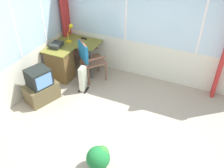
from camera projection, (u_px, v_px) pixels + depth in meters
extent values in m
cube|color=#A09582|center=(123.00, 139.00, 4.29)|extent=(5.04, 5.75, 0.06)
cube|color=silver|center=(12.00, 85.00, 4.82)|extent=(4.04, 0.06, 0.85)
cube|color=white|center=(11.00, 16.00, 4.36)|extent=(0.04, 0.07, 1.72)
cube|color=white|center=(39.00, 3.00, 4.95)|extent=(0.04, 0.07, 1.72)
cube|color=silver|center=(157.00, 62.00, 5.53)|extent=(0.06, 4.75, 0.85)
cube|color=silver|center=(164.00, 7.00, 4.77)|extent=(0.06, 4.66, 1.72)
cube|color=white|center=(206.00, 12.00, 4.51)|extent=(0.07, 0.04, 1.72)
cube|color=white|center=(127.00, 1.00, 5.04)|extent=(0.07, 0.04, 1.72)
cube|color=#B82B2A|center=(66.00, 12.00, 5.66)|extent=(0.31, 0.08, 2.65)
cube|color=olive|center=(65.00, 44.00, 5.58)|extent=(1.11, 0.61, 0.02)
cube|color=olive|center=(90.00, 44.00, 5.60)|extent=(0.61, 0.40, 0.02)
cube|color=brown|center=(59.00, 65.00, 5.57)|extent=(0.40, 0.57, 0.71)
cylinder|color=#4C4C51|center=(91.00, 65.00, 5.57)|extent=(0.04, 0.04, 0.72)
cylinder|color=#4C4C51|center=(45.00, 66.00, 5.51)|extent=(0.04, 0.04, 0.72)
cylinder|color=yellow|center=(69.00, 41.00, 5.67)|extent=(0.13, 0.13, 0.02)
cylinder|color=yellow|center=(68.00, 37.00, 5.60)|extent=(0.02, 0.02, 0.20)
cylinder|color=yellow|center=(70.00, 28.00, 5.51)|extent=(0.05, 0.09, 0.19)
cone|color=yellow|center=(72.00, 26.00, 5.51)|extent=(0.14, 0.14, 0.12)
cube|color=black|center=(84.00, 38.00, 5.79)|extent=(0.04, 0.15, 0.02)
cube|color=#2A2D2A|center=(56.00, 45.00, 5.43)|extent=(0.32, 0.26, 0.09)
cylinder|color=brown|center=(106.00, 72.00, 5.57)|extent=(0.04, 0.04, 0.45)
cylinder|color=brown|center=(98.00, 63.00, 5.89)|extent=(0.04, 0.04, 0.45)
cylinder|color=brown|center=(88.00, 77.00, 5.41)|extent=(0.04, 0.04, 0.45)
cylinder|color=brown|center=(82.00, 68.00, 5.73)|extent=(0.04, 0.04, 0.45)
cube|color=brown|center=(93.00, 61.00, 5.50)|extent=(0.68, 0.68, 0.04)
cube|color=brown|center=(83.00, 53.00, 5.27)|extent=(0.30, 0.36, 0.49)
cube|color=#1A6394|center=(83.00, 52.00, 5.25)|extent=(0.34, 0.39, 0.41)
cube|color=brown|center=(97.00, 58.00, 5.24)|extent=(0.36, 0.30, 0.03)
cube|color=brown|center=(89.00, 50.00, 5.56)|extent=(0.36, 0.30, 0.03)
cube|color=brown|center=(42.00, 92.00, 5.03)|extent=(0.75, 0.63, 0.38)
cube|color=black|center=(39.00, 77.00, 4.81)|extent=(0.53, 0.52, 0.36)
cube|color=#5D92E2|center=(44.00, 82.00, 4.69)|extent=(0.33, 0.13, 0.28)
cube|color=#262628|center=(46.00, 80.00, 4.98)|extent=(0.32, 0.30, 0.07)
cube|color=silver|center=(81.00, 81.00, 5.14)|extent=(0.03, 0.10, 0.56)
cube|color=silver|center=(82.00, 80.00, 5.17)|extent=(0.03, 0.10, 0.56)
cube|color=silver|center=(83.00, 79.00, 5.20)|extent=(0.03, 0.10, 0.56)
cube|color=silver|center=(83.00, 78.00, 5.24)|extent=(0.03, 0.10, 0.56)
cube|color=silver|center=(84.00, 77.00, 5.27)|extent=(0.03, 0.10, 0.56)
cube|color=black|center=(86.00, 90.00, 5.36)|extent=(0.23, 0.06, 0.03)
cube|color=black|center=(81.00, 89.00, 5.40)|extent=(0.23, 0.06, 0.03)
cube|color=silver|center=(85.00, 74.00, 5.28)|extent=(0.06, 0.10, 0.39)
cylinder|color=#37444B|center=(99.00, 166.00, 3.74)|extent=(0.24, 0.24, 0.11)
sphere|color=#1C6E32|center=(98.00, 158.00, 3.63)|extent=(0.37, 0.37, 0.37)
sphere|color=#347933|center=(102.00, 152.00, 3.63)|extent=(0.20, 0.20, 0.20)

